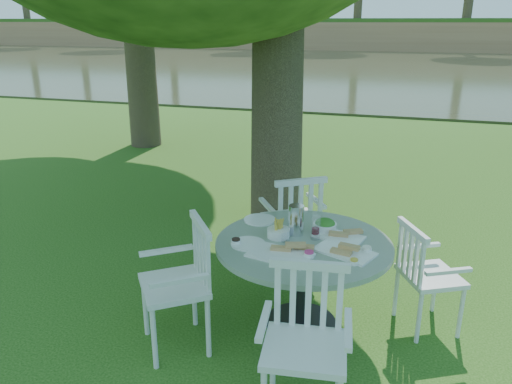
% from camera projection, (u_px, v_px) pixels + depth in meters
% --- Properties ---
extents(ground, '(140.00, 140.00, 0.00)m').
position_uv_depth(ground, '(250.00, 285.00, 4.61)').
color(ground, '#19400D').
rests_on(ground, ground).
extents(table, '(1.34, 1.34, 0.73)m').
position_uv_depth(table, '(303.00, 259.00, 3.83)').
color(table, black).
rests_on(table, ground).
extents(chair_ne, '(0.57, 0.58, 0.87)m').
position_uv_depth(chair_ne, '(421.00, 270.00, 3.83)').
color(chair_ne, silver).
rests_on(chair_ne, ground).
extents(chair_nw, '(0.67, 0.66, 0.98)m').
position_uv_depth(chair_nw, '(296.00, 217.00, 4.68)').
color(chair_nw, silver).
rests_on(chair_nw, ground).
extents(chair_sw, '(0.66, 0.67, 0.97)m').
position_uv_depth(chair_sw, '(187.00, 275.00, 3.62)').
color(chair_sw, silver).
rests_on(chair_sw, ground).
extents(chair_se, '(0.54, 0.51, 0.96)m').
position_uv_depth(chair_se, '(306.00, 330.00, 2.99)').
color(chair_se, silver).
rests_on(chair_se, ground).
extents(tableware, '(1.14, 0.90, 0.24)m').
position_uv_depth(tableware, '(301.00, 234.00, 3.81)').
color(tableware, white).
rests_on(tableware, table).
extents(river, '(100.00, 28.00, 0.12)m').
position_uv_depth(river, '(389.00, 69.00, 25.38)').
color(river, '#323620').
rests_on(river, ground).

